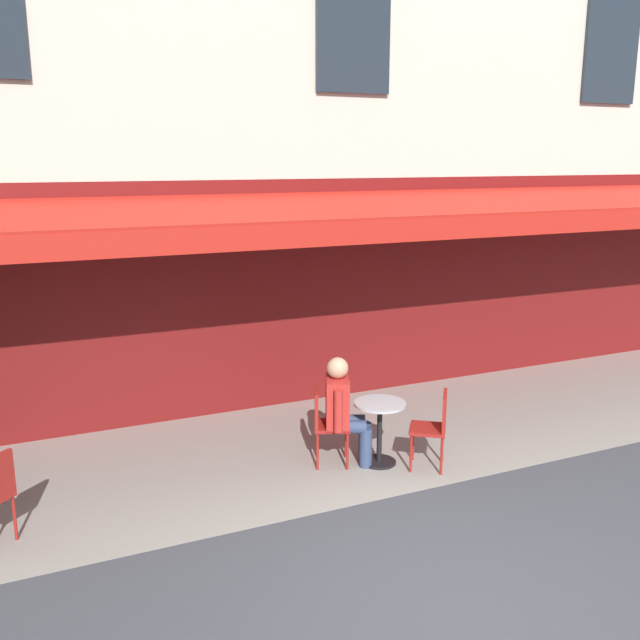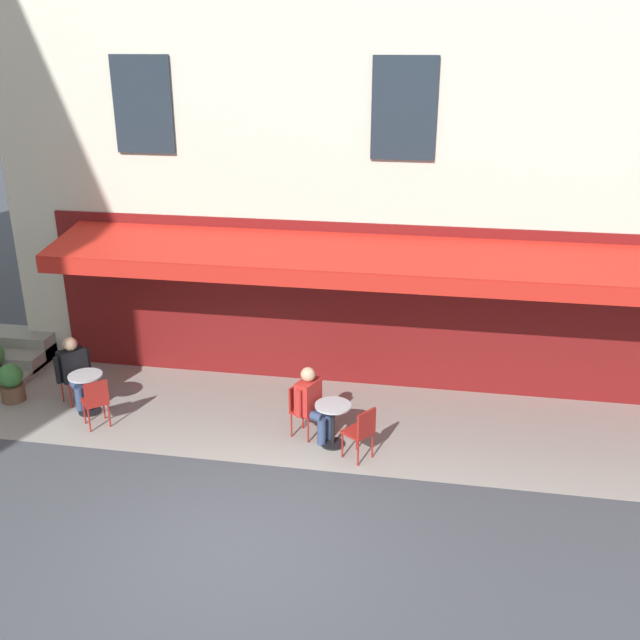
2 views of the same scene
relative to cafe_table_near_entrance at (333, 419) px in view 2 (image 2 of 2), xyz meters
name	(u,v)px [view 2 (image 2 of 2)]	position (x,y,z in m)	size (l,w,h in m)	color
ground_plane	(240,539)	(0.86, 2.59, -0.49)	(70.00, 70.00, 0.00)	#42444C
sidewalk_cafe_terrace	(478,433)	(-2.39, -0.81, -0.49)	(20.50, 3.20, 0.01)	gray
cafe_table_near_entrance	(333,419)	(0.00, 0.00, 0.00)	(0.60, 0.60, 0.75)	black
cafe_chair_red_kerbside	(362,430)	(-0.51, 0.37, 0.06)	(0.56, 0.56, 0.91)	maroon
cafe_chair_red_by_window	(301,406)	(0.58, -0.25, 0.06)	(0.53, 0.53, 0.91)	maroon
cafe_table_mid_terrace	(87,388)	(4.51, -0.34, 0.00)	(0.60, 0.60, 0.75)	black
cafe_chair_red_back_row	(96,399)	(4.09, 0.13, 0.06)	(0.56, 0.56, 0.91)	maroon
cafe_chair_red_under_awning	(71,374)	(5.01, -0.72, 0.06)	(0.56, 0.56, 0.91)	maroon
seated_patron_in_black	(75,370)	(4.84, -0.59, 0.21)	(0.65, 0.63, 1.32)	navy
seated_companion_in_red	(312,401)	(0.38, -0.16, 0.20)	(0.62, 0.61, 1.29)	navy
potted_plant_entrance_left	(11,382)	(6.12, -0.52, -0.12)	(0.45, 0.45, 0.74)	brown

